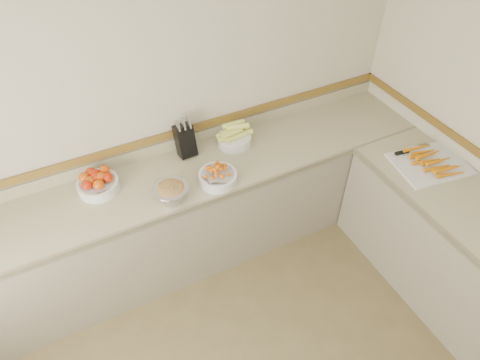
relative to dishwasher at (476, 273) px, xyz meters
name	(u,v)px	position (x,y,z in m)	size (l,w,h in m)	color
back_wall	(155,109)	(-1.69, 1.75, 0.87)	(4.00, 4.00, 0.00)	#BAB49A
counter_back	(183,218)	(-1.69, 1.43, 0.02)	(4.00, 0.65, 1.08)	tan
dishwasher	(476,273)	(0.00, 0.00, 0.00)	(0.63, 0.60, 0.84)	silver
knife_block	(185,140)	(-1.53, 1.65, 0.60)	(0.14, 0.17, 0.33)	black
tomato_bowl	(97,183)	(-2.23, 1.56, 0.53)	(0.29, 0.29, 0.14)	silver
cherry_tomato_bowl	(218,176)	(-1.44, 1.26, 0.52)	(0.28, 0.28, 0.15)	silver
corn_bowl	(234,137)	(-1.15, 1.59, 0.54)	(0.29, 0.27, 0.19)	silver
rhubarb_bowl	(171,192)	(-1.80, 1.23, 0.54)	(0.25, 0.25, 0.14)	#B2B2BA
cutting_board	(430,163)	(0.05, 0.70, 0.49)	(0.58, 0.49, 0.08)	silver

